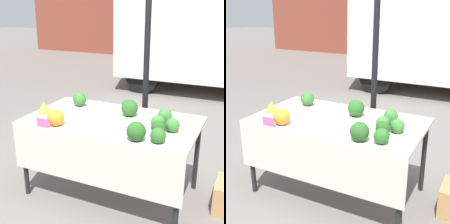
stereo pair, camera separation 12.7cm
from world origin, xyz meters
The scene contains 16 objects.
ground_plane centered at (0.00, 0.00, 0.00)m, with size 40.00×40.00×0.00m, color slate.
tent_pole centered at (0.10, 0.75, 1.14)m, with size 0.07×0.07×2.28m.
parked_truck centered at (0.14, 4.88, 1.23)m, with size 4.07×2.11×2.28m.
market_table centered at (0.00, -0.07, 0.74)m, with size 1.75×0.99×0.84m.
orange_cauliflower centered at (-0.42, -0.38, 0.93)m, with size 0.17×0.17×0.17m.
romanesco_head centered at (-0.74, -0.14, 0.91)m, with size 0.16×0.16×0.13m.
broccoli_head_0 centered at (0.41, -0.39, 0.93)m, with size 0.17×0.17×0.17m.
broccoli_head_1 centered at (0.64, -0.06, 0.91)m, with size 0.13×0.13×0.13m.
broccoli_head_2 centered at (0.50, -0.06, 0.91)m, with size 0.14×0.14×0.14m.
broccoli_head_3 centered at (0.55, -0.19, 0.91)m, with size 0.13×0.13×0.13m.
broccoli_head_4 centered at (-0.53, 0.25, 0.92)m, with size 0.16×0.16×0.16m.
broccoli_head_5 centered at (0.12, 0.17, 0.93)m, with size 0.18×0.18×0.18m.
broccoli_head_6 centered at (0.03, 0.33, 0.91)m, with size 0.13×0.13×0.13m.
broccoli_head_7 centered at (0.60, -0.35, 0.91)m, with size 0.14×0.14×0.14m.
broccoli_head_8 centered at (0.51, 0.15, 0.92)m, with size 0.14×0.14×0.14m.
price_sign centered at (-0.51, -0.48, 0.89)m, with size 0.14×0.01×0.09m.
Camera 2 is at (1.38, -2.66, 1.96)m, focal length 50.00 mm.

